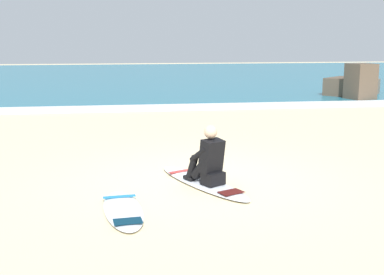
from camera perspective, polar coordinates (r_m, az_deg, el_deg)
The scene contains 7 objects.
ground_plane at distance 8.46m, azimuth 0.93°, elevation -4.91°, with size 80.00×80.00×0.00m, color beige.
sea at distance 30.49m, azimuth -5.91°, elevation 6.92°, with size 80.00×28.00×0.10m, color teal.
breaking_foam at distance 16.88m, azimuth -3.82°, elevation 3.44°, with size 80.00×0.90×0.11m, color white.
surfboard_main at distance 8.22m, azimuth 1.25°, elevation -5.16°, with size 1.47×2.41×0.08m.
surfer_seated at distance 7.97m, azimuth 1.88°, elevation -2.70°, with size 0.64×0.77×0.95m.
surfboard_spare_near at distance 7.01m, azimuth -7.91°, elevation -8.21°, with size 0.69×1.76×0.08m.
rock_outcrop_distant at distance 21.13m, azimuth 18.30°, elevation 5.55°, with size 2.73×3.30×1.43m.
Camera 1 is at (-1.32, -8.02, 2.37)m, focal length 46.51 mm.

